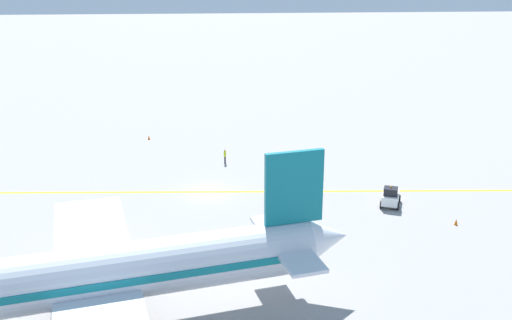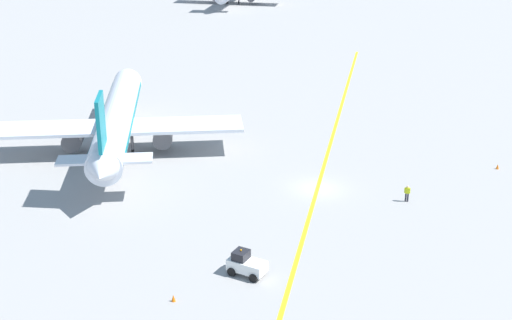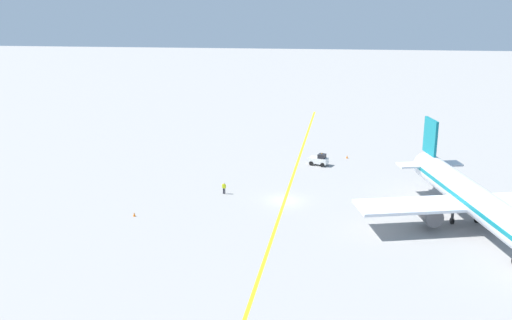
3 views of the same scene
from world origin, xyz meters
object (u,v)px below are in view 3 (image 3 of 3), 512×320
(ground_crew_worker, at_px, (224,188))
(traffic_cone_near_nose, at_px, (347,157))
(airplane_at_gate, at_px, (473,199))
(baggage_tug_white, at_px, (319,160))
(traffic_cone_mid_apron, at_px, (134,214))

(ground_crew_worker, height_order, traffic_cone_near_nose, ground_crew_worker)
(airplane_at_gate, distance_m, baggage_tug_white, 30.81)
(airplane_at_gate, bearing_deg, ground_crew_worker, -16.40)
(airplane_at_gate, bearing_deg, traffic_cone_near_nose, -65.22)
(baggage_tug_white, relative_size, traffic_cone_mid_apron, 6.07)
(ground_crew_worker, bearing_deg, baggage_tug_white, -131.07)
(baggage_tug_white, height_order, ground_crew_worker, baggage_tug_white)
(baggage_tug_white, bearing_deg, traffic_cone_near_nose, -136.41)
(airplane_at_gate, xyz_separation_m, baggage_tug_white, (18.24, -24.67, -2.81))
(airplane_at_gate, bearing_deg, baggage_tug_white, -53.53)
(traffic_cone_near_nose, xyz_separation_m, traffic_cone_mid_apron, (28.30, 29.48, 0.00))
(traffic_cone_mid_apron, bearing_deg, baggage_tug_white, -133.34)
(baggage_tug_white, relative_size, ground_crew_worker, 1.99)
(ground_crew_worker, relative_size, traffic_cone_near_nose, 3.05)
(baggage_tug_white, bearing_deg, airplane_at_gate, 126.47)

